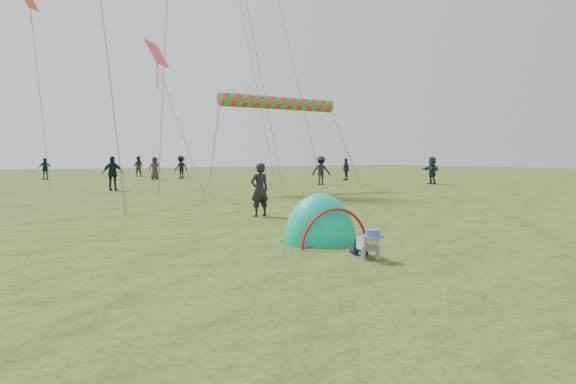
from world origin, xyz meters
TOP-DOWN VIEW (x-y plane):
  - ground at (0.00, 0.00)m, footprint 140.00×140.00m
  - crawling_toddler at (-1.03, -0.31)m, footprint 0.72×0.84m
  - popup_tent at (-0.73, 1.46)m, footprint 1.66×1.42m
  - standing_adult at (0.51, 6.03)m, footprint 0.58×0.39m
  - crowd_person_2 at (-1.07, 35.58)m, footprint 1.03×0.81m
  - crowd_person_3 at (8.10, 31.41)m, footprint 1.26×0.86m
  - crowd_person_8 at (-0.09, 19.85)m, footprint 1.12×0.83m
  - crowd_person_9 at (11.95, 18.26)m, footprint 1.24×1.28m
  - crowd_person_10 at (5.71, 30.55)m, footprint 0.98×0.81m
  - crowd_person_11 at (18.36, 15.18)m, footprint 0.88×1.68m
  - crowd_person_13 at (6.50, 37.19)m, footprint 1.08×1.03m
  - crowd_person_14 at (17.03, 22.03)m, footprint 0.64×1.02m
  - rainbow_tube_kite at (6.72, 14.84)m, footprint 6.43×0.64m
  - diamond_kite_1 at (-2.82, 26.38)m, footprint 1.03×1.03m
  - diamond_kite_5 at (0.47, 14.56)m, footprint 1.29×1.29m

SIDE VIEW (x-z plane):
  - ground at x=0.00m, z-range 0.00..0.00m
  - popup_tent at x=-0.73m, z-range -1.01..1.01m
  - crawling_toddler at x=-1.03m, z-range 0.00..0.54m
  - standing_adult at x=0.51m, z-range 0.00..1.55m
  - crowd_person_14 at x=17.03m, z-range 0.00..1.62m
  - crowd_person_2 at x=-1.07m, z-range 0.00..1.63m
  - crowd_person_10 at x=5.71m, z-range 0.00..1.71m
  - crowd_person_11 at x=18.36m, z-range 0.00..1.73m
  - crowd_person_9 at x=11.95m, z-range 0.00..1.76m
  - crowd_person_8 at x=-0.09m, z-range 0.00..1.76m
  - crowd_person_13 at x=6.50m, z-range 0.00..1.76m
  - crowd_person_3 at x=8.10m, z-range 0.00..1.79m
  - rainbow_tube_kite at x=6.72m, z-range 4.07..4.71m
  - diamond_kite_5 at x=0.47m, z-range 5.53..6.59m
  - diamond_kite_1 at x=-2.82m, z-range 10.11..10.95m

